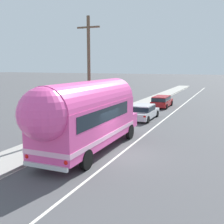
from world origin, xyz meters
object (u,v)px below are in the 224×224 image
object	(u,v)px
utility_pole	(89,73)
car_lead	(143,111)
painted_bus	(86,114)
car_second	(162,101)

from	to	relation	value
utility_pole	car_lead	distance (m)	7.66
utility_pole	car_lead	size ratio (longest dim) A/B	1.78
car_lead	painted_bus	bearing A→B (deg)	-89.80
painted_bus	car_lead	bearing A→B (deg)	90.20
utility_pole	car_lead	bearing A→B (deg)	69.44
utility_pole	car_second	distance (m)	15.06
car_lead	car_second	distance (m)	8.17
painted_bus	car_second	xyz separation A→B (m)	(-0.24, 19.41, -1.52)
painted_bus	car_second	world-z (taller)	painted_bus
painted_bus	car_second	size ratio (longest dim) A/B	2.32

